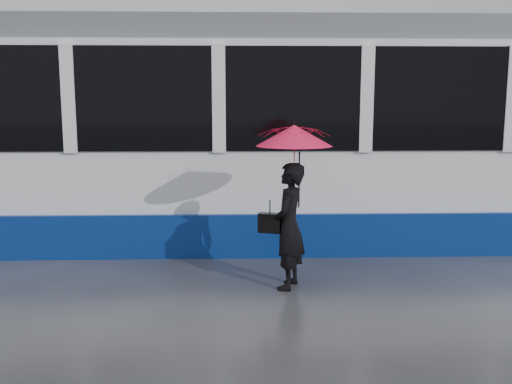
{
  "coord_description": "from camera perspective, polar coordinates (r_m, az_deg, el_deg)",
  "views": [
    {
      "loc": [
        0.59,
        -6.49,
        2.18
      ],
      "look_at": [
        0.81,
        0.23,
        1.1
      ],
      "focal_mm": 40.0,
      "sensor_mm": 36.0,
      "label": 1
    }
  ],
  "objects": [
    {
      "name": "rails",
      "position": [
        9.26,
        -5.48,
        -4.47
      ],
      "size": [
        34.0,
        1.51,
        0.02
      ],
      "color": "#3F3D38",
      "rests_on": "ground"
    },
    {
      "name": "ground",
      "position": [
        6.87,
        -6.8,
        -9.44
      ],
      "size": [
        90.0,
        90.0,
        0.0
      ],
      "primitive_type": "plane",
      "color": "#27272C",
      "rests_on": "ground"
    },
    {
      "name": "umbrella",
      "position": [
        6.5,
        3.82,
        4.18
      ],
      "size": [
        1.1,
        1.1,
        1.0
      ],
      "rotation": [
        0.0,
        0.0,
        -0.32
      ],
      "color": "#FF1590",
      "rests_on": "ground"
    },
    {
      "name": "tram",
      "position": [
        9.28,
        12.25,
        5.57
      ],
      "size": [
        26.0,
        2.56,
        3.35
      ],
      "color": "white",
      "rests_on": "ground"
    },
    {
      "name": "woman",
      "position": [
        6.63,
        3.31,
        -3.43
      ],
      "size": [
        0.51,
        0.62,
        1.48
      ],
      "primitive_type": "imported",
      "rotation": [
        0.0,
        0.0,
        -1.89
      ],
      "color": "black",
      "rests_on": "ground"
    },
    {
      "name": "handbag",
      "position": [
        6.63,
        1.4,
        -3.1
      ],
      "size": [
        0.29,
        0.19,
        0.41
      ],
      "rotation": [
        0.0,
        0.0,
        -0.32
      ],
      "color": "black",
      "rests_on": "ground"
    }
  ]
}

